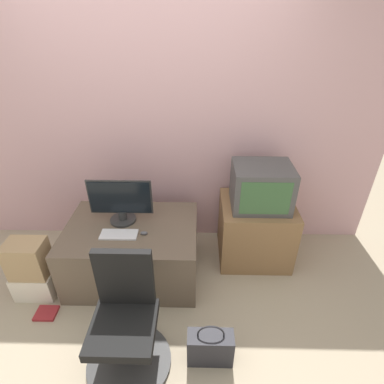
{
  "coord_description": "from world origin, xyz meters",
  "views": [
    {
      "loc": [
        0.43,
        -1.36,
        2.13
      ],
      "look_at": [
        0.38,
        0.87,
        0.79
      ],
      "focal_mm": 28.0,
      "sensor_mm": 36.0,
      "label": 1
    }
  ],
  "objects_px": {
    "main_monitor": "(121,201)",
    "mouse": "(144,233)",
    "book": "(46,313)",
    "keyboard": "(119,235)",
    "cardboard_box_lower": "(37,283)",
    "handbag": "(210,347)",
    "office_chair": "(126,327)",
    "crt_tv": "(261,187)"
  },
  "relations": [
    {
      "from": "mouse",
      "to": "cardboard_box_lower",
      "type": "height_order",
      "value": "mouse"
    },
    {
      "from": "office_chair",
      "to": "mouse",
      "type": "bearing_deg",
      "value": 88.1
    },
    {
      "from": "office_chair",
      "to": "handbag",
      "type": "distance_m",
      "value": 0.6
    },
    {
      "from": "mouse",
      "to": "handbag",
      "type": "bearing_deg",
      "value": -53.04
    },
    {
      "from": "main_monitor",
      "to": "office_chair",
      "type": "xyz_separation_m",
      "value": [
        0.19,
        -0.91,
        -0.41
      ]
    },
    {
      "from": "mouse",
      "to": "cardboard_box_lower",
      "type": "relative_size",
      "value": 0.18
    },
    {
      "from": "main_monitor",
      "to": "keyboard",
      "type": "relative_size",
      "value": 1.78
    },
    {
      "from": "main_monitor",
      "to": "book",
      "type": "relative_size",
      "value": 3.24
    },
    {
      "from": "handbag",
      "to": "book",
      "type": "bearing_deg",
      "value": 165.74
    },
    {
      "from": "keyboard",
      "to": "crt_tv",
      "type": "height_order",
      "value": "crt_tv"
    },
    {
      "from": "office_chair",
      "to": "handbag",
      "type": "height_order",
      "value": "office_chair"
    },
    {
      "from": "main_monitor",
      "to": "keyboard",
      "type": "height_order",
      "value": "main_monitor"
    },
    {
      "from": "book",
      "to": "crt_tv",
      "type": "bearing_deg",
      "value": 22.35
    },
    {
      "from": "cardboard_box_lower",
      "to": "handbag",
      "type": "bearing_deg",
      "value": -20.77
    },
    {
      "from": "main_monitor",
      "to": "office_chair",
      "type": "height_order",
      "value": "main_monitor"
    },
    {
      "from": "handbag",
      "to": "office_chair",
      "type": "bearing_deg",
      "value": 179.4
    },
    {
      "from": "keyboard",
      "to": "office_chair",
      "type": "xyz_separation_m",
      "value": [
        0.18,
        -0.7,
        -0.21
      ]
    },
    {
      "from": "keyboard",
      "to": "cardboard_box_lower",
      "type": "relative_size",
      "value": 0.91
    },
    {
      "from": "office_chair",
      "to": "handbag",
      "type": "bearing_deg",
      "value": -0.6
    },
    {
      "from": "main_monitor",
      "to": "mouse",
      "type": "height_order",
      "value": "main_monitor"
    },
    {
      "from": "office_chair",
      "to": "book",
      "type": "height_order",
      "value": "office_chair"
    },
    {
      "from": "main_monitor",
      "to": "office_chair",
      "type": "bearing_deg",
      "value": -78.03
    },
    {
      "from": "cardboard_box_lower",
      "to": "book",
      "type": "bearing_deg",
      "value": -55.41
    },
    {
      "from": "keyboard",
      "to": "handbag",
      "type": "bearing_deg",
      "value": -43.38
    },
    {
      "from": "mouse",
      "to": "handbag",
      "type": "height_order",
      "value": "mouse"
    },
    {
      "from": "keyboard",
      "to": "mouse",
      "type": "bearing_deg",
      "value": 3.53
    },
    {
      "from": "keyboard",
      "to": "book",
      "type": "distance_m",
      "value": 0.87
    },
    {
      "from": "cardboard_box_lower",
      "to": "handbag",
      "type": "distance_m",
      "value": 1.59
    },
    {
      "from": "book",
      "to": "keyboard",
      "type": "bearing_deg",
      "value": 32.58
    },
    {
      "from": "mouse",
      "to": "office_chair",
      "type": "relative_size",
      "value": 0.07
    },
    {
      "from": "office_chair",
      "to": "book",
      "type": "xyz_separation_m",
      "value": [
        -0.77,
        0.33,
        -0.32
      ]
    },
    {
      "from": "mouse",
      "to": "book",
      "type": "relative_size",
      "value": 0.35
    },
    {
      "from": "main_monitor",
      "to": "cardboard_box_lower",
      "type": "height_order",
      "value": "main_monitor"
    },
    {
      "from": "keyboard",
      "to": "cardboard_box_lower",
      "type": "height_order",
      "value": "keyboard"
    },
    {
      "from": "keyboard",
      "to": "cardboard_box_lower",
      "type": "distance_m",
      "value": 0.87
    },
    {
      "from": "cardboard_box_lower",
      "to": "handbag",
      "type": "xyz_separation_m",
      "value": [
        1.49,
        -0.57,
        0.02
      ]
    },
    {
      "from": "crt_tv",
      "to": "cardboard_box_lower",
      "type": "height_order",
      "value": "crt_tv"
    },
    {
      "from": "book",
      "to": "office_chair",
      "type": "bearing_deg",
      "value": -23.51
    },
    {
      "from": "mouse",
      "to": "keyboard",
      "type": "bearing_deg",
      "value": -176.47
    },
    {
      "from": "cardboard_box_lower",
      "to": "handbag",
      "type": "relative_size",
      "value": 0.91
    },
    {
      "from": "book",
      "to": "main_monitor",
      "type": "bearing_deg",
      "value": 45.46
    },
    {
      "from": "crt_tv",
      "to": "office_chair",
      "type": "xyz_separation_m",
      "value": [
        -1.03,
        -1.07,
        -0.48
      ]
    }
  ]
}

